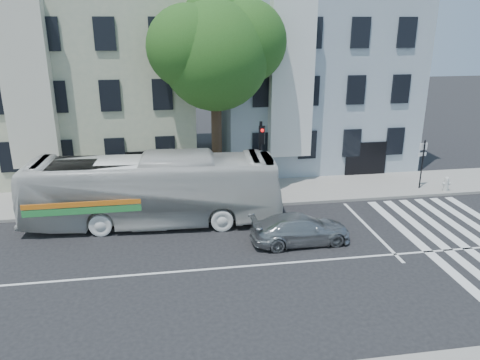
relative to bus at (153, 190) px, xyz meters
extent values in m
plane|color=black|center=(3.44, -4.88, -1.67)|extent=(120.00, 120.00, 0.00)
cube|color=gray|center=(3.44, 3.12, -1.60)|extent=(80.00, 4.00, 0.15)
cube|color=#A2A88D|center=(-3.56, 10.12, 3.83)|extent=(12.00, 10.00, 11.00)
cube|color=#99A3B6|center=(10.44, 10.12, 3.83)|extent=(12.00, 10.00, 11.00)
cylinder|color=#2D2116|center=(3.44, 3.62, 0.93)|extent=(0.56, 0.56, 5.20)
sphere|color=#1E4014|center=(3.44, 3.62, 5.83)|extent=(5.60, 5.60, 5.60)
sphere|color=#1E4014|center=(5.04, 4.02, 6.53)|extent=(4.40, 4.40, 4.40)
sphere|color=#1E4014|center=(2.04, 3.32, 6.33)|extent=(4.20, 4.20, 4.20)
sphere|color=#1E4014|center=(3.74, 4.82, 7.53)|extent=(3.80, 3.80, 3.80)
sphere|color=#1E4014|center=(2.84, 4.22, 4.83)|extent=(3.40, 3.40, 3.40)
imported|color=silver|center=(0.00, 0.00, 0.00)|extent=(3.57, 12.17, 3.35)
imported|color=#A2A5A8|center=(6.32, -3.15, -1.04)|extent=(1.95, 4.45, 1.27)
cylinder|color=black|center=(5.44, 1.45, 0.56)|extent=(0.15, 0.15, 4.48)
cube|color=black|center=(5.44, 1.20, 2.16)|extent=(0.35, 0.31, 0.91)
sphere|color=red|center=(5.44, 1.07, 2.43)|extent=(0.17, 0.17, 0.17)
cylinder|color=white|center=(5.44, 1.30, 1.10)|extent=(0.46, 0.16, 0.47)
cylinder|color=silver|center=(16.12, 1.50, -1.19)|extent=(0.27, 0.27, 0.67)
sphere|color=silver|center=(16.12, 1.50, -0.82)|extent=(0.25, 0.25, 0.25)
cylinder|color=silver|center=(16.12, 1.50, -1.10)|extent=(0.46, 0.19, 0.16)
cylinder|color=black|center=(14.90, 2.17, -0.11)|extent=(0.08, 0.08, 2.82)
cube|color=white|center=(14.90, 2.27, 0.91)|extent=(0.51, 0.14, 0.40)
cube|color=white|center=(14.90, 2.27, 0.45)|extent=(0.51, 0.14, 0.20)
camera|label=1|loc=(0.78, -21.10, 7.60)|focal=35.00mm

